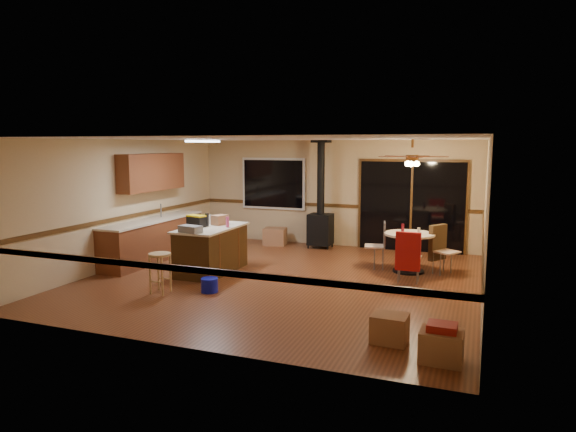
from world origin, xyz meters
The scene contains 35 objects.
floor centered at (0.00, 0.00, 0.00)m, with size 7.00×7.00×0.00m, color brown.
ceiling centered at (0.00, 0.00, 2.60)m, with size 7.00×7.00×0.00m, color silver.
wall_back centered at (0.00, 3.50, 1.30)m, with size 7.00×7.00×0.00m, color tan.
wall_front centered at (0.00, -3.50, 1.30)m, with size 7.00×7.00×0.00m, color tan.
wall_left centered at (-3.50, 0.00, 1.30)m, with size 7.00×7.00×0.00m, color tan.
wall_right centered at (3.50, 0.00, 1.30)m, with size 7.00×7.00×0.00m, color tan.
chair_rail centered at (0.00, 0.00, 1.00)m, with size 7.00×7.00×0.08m, color #4C2E13, non-canonical shape.
window centered at (-1.60, 3.45, 1.50)m, with size 1.72×0.10×1.32m, color black.
sliding_door centered at (1.90, 3.45, 1.05)m, with size 2.52×0.10×2.10m, color black.
lower_cabinets centered at (-3.20, 0.50, 0.43)m, with size 0.60×3.00×0.86m, color brown.
countertop centered at (-3.20, 0.50, 0.88)m, with size 0.64×3.04×0.04m, color beige.
upper_cabinets centered at (-3.33, 0.70, 1.90)m, with size 0.35×2.00×0.80m, color brown.
kitchen_island centered at (-1.50, 0.00, 0.45)m, with size 0.88×1.68×0.90m.
wood_stove centered at (-0.20, 3.05, 0.73)m, with size 0.55×0.50×2.52m.
ceiling_fan centered at (2.14, 1.36, 2.21)m, with size 0.24×0.24×0.55m.
fluorescent_strip centered at (-1.80, 0.30, 2.56)m, with size 0.10×1.20×0.04m, color white.
toolbox_grey centered at (-1.53, -0.71, 0.96)m, with size 0.41×0.23×0.13m, color slate.
toolbox_black centered at (-1.78, -0.08, 1.00)m, with size 0.36×0.19×0.20m, color black.
toolbox_yellow_lid centered at (-1.78, -0.08, 1.11)m, with size 0.37×0.19×0.03m, color gold.
box_on_island centered at (-1.47, 0.30, 1.00)m, with size 0.21×0.29×0.20m, color #905F40.
bottle_dark centered at (-1.61, 0.04, 1.03)m, with size 0.07×0.07×0.26m, color black.
bottle_pink centered at (-1.18, 0.08, 1.00)m, with size 0.06×0.06×0.20m, color #D84C8C.
bottle_white centered at (-1.70, 0.34, 0.99)m, with size 0.06×0.06×0.18m, color white.
bar_stool centered at (-1.59, -1.59, 0.34)m, with size 0.38×0.38×0.69m, color tan.
blue_bucket centered at (-0.84, -1.26, 0.12)m, with size 0.29×0.29×0.24m, color #0C12AA.
dining_table centered at (2.14, 1.36, 0.53)m, with size 0.98×0.98×0.78m.
glass_red centered at (1.99, 1.46, 0.86)m, with size 0.06×0.06×0.17m, color #590C14.
glass_cream centered at (2.32, 1.31, 0.84)m, with size 0.05×0.05×0.13m, color beige.
chair_left centered at (1.55, 1.48, 0.59)m, with size 0.48×0.47×0.51m.
chair_near centered at (2.24, 0.48, 0.60)m, with size 0.44×0.46×0.70m.
chair_right centered at (2.69, 1.51, 0.60)m, with size 0.61×0.60×0.70m.
box_under_window centered at (-1.36, 2.97, 0.21)m, with size 0.54×0.43×0.43m, color #905F40.
box_corner_a centered at (3.07, -2.79, 0.18)m, with size 0.49×0.41×0.37m, color #905F40.
box_corner_b centered at (2.41, -2.41, 0.18)m, with size 0.45×0.38×0.36m, color #905F40.
box_small_red centered at (3.07, -2.79, 0.41)m, with size 0.33×0.28×0.09m, color maroon.
Camera 1 is at (3.42, -8.72, 2.50)m, focal length 32.00 mm.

